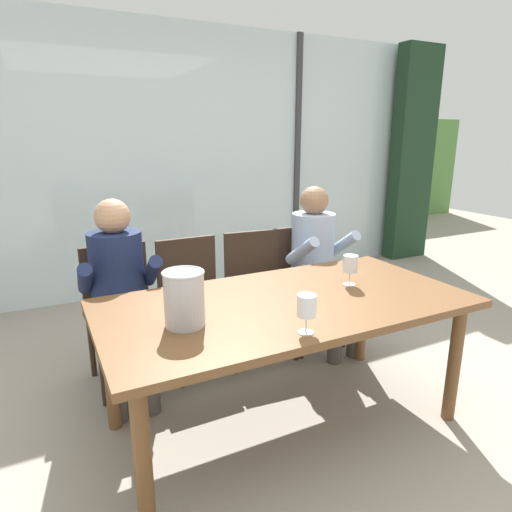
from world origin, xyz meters
TOP-DOWN VIEW (x-y plane):
  - ground at (0.00, 1.00)m, footprint 14.00×14.00m
  - window_glass_panel at (0.00, 2.52)m, footprint 7.11×0.03m
  - window_mullion_right at (1.60, 2.50)m, footprint 0.06×0.06m
  - hillside_vineyard at (0.00, 5.64)m, footprint 13.11×2.40m
  - curtain_heavy_drape at (3.20, 2.34)m, footprint 0.56×0.20m
  - dining_table at (0.00, 0.00)m, footprint 1.91×0.97m
  - chair_near_curtain at (-0.69, 0.92)m, footprint 0.46×0.46m
  - chair_left_of_center at (-0.22, 0.89)m, footprint 0.44×0.44m
  - chair_center at (0.27, 0.88)m, footprint 0.48×0.48m
  - chair_right_of_center at (0.67, 0.87)m, footprint 0.45×0.45m
  - person_navy_polo at (-0.71, 0.76)m, footprint 0.48×0.62m
  - person_pale_blue_shirt at (0.73, 0.76)m, footprint 0.48×0.63m
  - ice_bucket_primary at (-0.57, -0.06)m, footprint 0.19×0.19m
  - wine_glass_by_left_taster at (0.44, 0.04)m, footprint 0.08×0.08m
  - wine_glass_near_bucket at (-0.13, -0.38)m, footprint 0.08×0.08m

SIDE VIEW (x-z plane):
  - ground at x=0.00m, z-range 0.00..0.00m
  - chair_near_curtain at x=-0.69m, z-range 0.07..0.95m
  - chair_left_of_center at x=-0.22m, z-range 0.07..0.95m
  - chair_center at x=0.27m, z-range 0.07..0.95m
  - chair_right_of_center at x=0.67m, z-range 0.07..0.95m
  - dining_table at x=0.00m, z-range 0.29..1.02m
  - person_navy_polo at x=-0.71m, z-range 0.09..1.28m
  - person_pale_blue_shirt at x=0.73m, z-range 0.09..1.28m
  - wine_glass_by_left_taster at x=0.44m, z-range 0.76..0.94m
  - wine_glass_near_bucket at x=-0.13m, z-range 0.77..0.94m
  - ice_bucket_primary at x=-0.57m, z-range 0.74..0.99m
  - hillside_vineyard at x=0.00m, z-range 0.00..1.85m
  - window_glass_panel at x=0.00m, z-range 0.00..2.60m
  - window_mullion_right at x=1.60m, z-range 0.00..2.60m
  - curtain_heavy_drape at x=3.20m, z-range 0.00..2.60m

